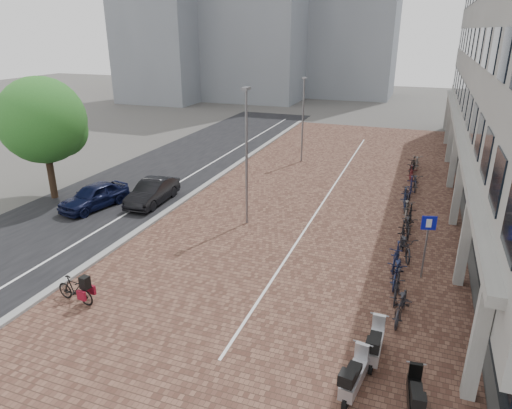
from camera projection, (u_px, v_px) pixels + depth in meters
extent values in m
plane|color=#474442|center=(198.00, 294.00, 16.44)|extent=(140.00, 140.00, 0.00)
cube|color=brown|center=(324.00, 195.00, 26.30)|extent=(14.50, 42.00, 0.04)
cube|color=black|center=(159.00, 175.00, 29.86)|extent=(8.00, 50.00, 0.03)
cube|color=gray|center=(213.00, 181.00, 28.57)|extent=(0.35, 42.00, 0.14)
cube|color=white|center=(186.00, 178.00, 29.20)|extent=(0.12, 44.00, 0.00)
cube|color=white|center=(328.00, 195.00, 26.22)|extent=(0.10, 30.00, 0.00)
cube|color=black|center=(468.00, 161.00, 26.73)|extent=(0.15, 38.00, 3.20)
cube|color=#9A9A95|center=(470.00, 131.00, 26.17)|extent=(1.60, 38.00, 0.30)
cube|color=#9A9A95|center=(478.00, 343.00, 11.23)|extent=(0.35, 0.35, 3.40)
cube|color=#9A9A95|center=(465.00, 243.00, 16.49)|extent=(0.35, 0.35, 3.40)
cube|color=#9A9A95|center=(458.00, 191.00, 21.74)|extent=(0.35, 0.35, 3.40)
cube|color=#9A9A95|center=(454.00, 160.00, 26.99)|extent=(0.35, 0.35, 3.40)
cube|color=#9A9A95|center=(451.00, 139.00, 32.25)|extent=(0.35, 0.35, 3.40)
cube|color=#9A9A95|center=(449.00, 123.00, 37.50)|extent=(0.35, 0.35, 3.40)
cube|color=#9A9A95|center=(447.00, 112.00, 42.76)|extent=(0.35, 0.35, 3.40)
cube|color=gray|center=(163.00, 21.00, 58.05)|extent=(10.00, 10.00, 20.00)
imported|color=black|center=(94.00, 196.00, 24.17)|extent=(2.35, 4.16, 1.33)
imported|color=black|center=(153.00, 192.00, 24.83)|extent=(1.57, 4.02, 1.30)
imported|color=black|center=(75.00, 290.00, 15.79)|extent=(1.67, 0.65, 0.98)
cube|color=black|center=(73.00, 279.00, 15.63)|extent=(0.32, 0.31, 0.44)
cube|color=maroon|center=(70.00, 287.00, 15.84)|extent=(0.35, 0.14, 0.34)
cube|color=maroon|center=(80.00, 290.00, 15.70)|extent=(0.35, 0.14, 0.34)
cylinder|color=slate|center=(425.00, 250.00, 17.07)|extent=(0.07, 0.07, 2.37)
cube|color=#0B129A|center=(429.00, 223.00, 16.64)|extent=(0.53, 0.17, 0.54)
cylinder|color=gray|center=(247.00, 160.00, 21.29)|extent=(0.12, 0.12, 6.48)
cylinder|color=slate|center=(303.00, 121.00, 31.87)|extent=(0.12, 0.12, 5.86)
cylinder|color=#382619|center=(51.00, 173.00, 25.34)|extent=(0.38, 0.38, 2.93)
sphere|color=#286221|center=(42.00, 120.00, 24.29)|extent=(4.61, 4.61, 4.61)
sphere|color=#286221|center=(60.00, 130.00, 24.90)|extent=(2.93, 2.93, 2.93)
imported|color=black|center=(402.00, 305.00, 14.89)|extent=(0.88, 2.03, 1.04)
imported|color=black|center=(397.00, 286.00, 15.97)|extent=(0.54, 1.76, 1.05)
imported|color=#161D3C|center=(397.00, 270.00, 17.00)|extent=(0.77, 2.00, 1.04)
imported|color=#161D3E|center=(396.00, 256.00, 18.04)|extent=(0.63, 1.78, 1.05)
imported|color=black|center=(406.00, 246.00, 18.96)|extent=(1.13, 2.08, 1.04)
imported|color=black|center=(403.00, 234.00, 20.02)|extent=(0.61, 1.78, 1.05)
imported|color=black|center=(408.00, 225.00, 20.98)|extent=(0.84, 2.02, 1.04)
imported|color=black|center=(410.00, 216.00, 21.98)|extent=(0.54, 1.76, 1.05)
imported|color=#55524E|center=(407.00, 207.00, 23.05)|extent=(0.72, 1.98, 1.04)
imported|color=#131B35|center=(405.00, 199.00, 24.11)|extent=(0.63, 1.78, 1.05)
imported|color=black|center=(407.00, 193.00, 25.10)|extent=(0.98, 2.05, 1.04)
imported|color=#171B40|center=(411.00, 187.00, 26.06)|extent=(0.53, 1.76, 1.05)
imported|color=#232228|center=(416.00, 181.00, 27.00)|extent=(0.77, 2.00, 1.04)
imported|color=#4A1316|center=(411.00, 175.00, 28.10)|extent=(0.71, 1.79, 1.05)
imported|color=black|center=(412.00, 170.00, 29.11)|extent=(0.73, 1.99, 1.04)
imported|color=black|center=(413.00, 165.00, 30.12)|extent=(0.76, 1.80, 1.05)
imported|color=#585450|center=(417.00, 162.00, 31.05)|extent=(0.71, 1.98, 1.04)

